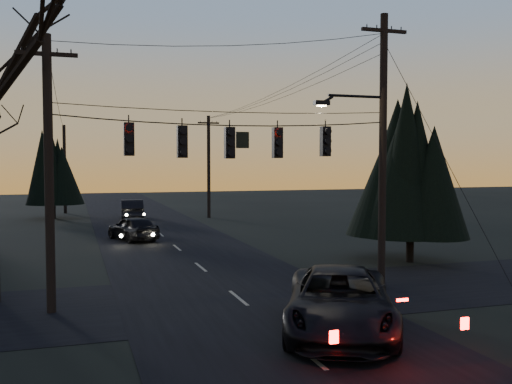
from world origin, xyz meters
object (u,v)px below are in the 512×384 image
object	(u,v)px
evergreen_right	(411,171)
suv_near	(340,302)
utility_pole_left	(52,313)
utility_pole_far_r	(209,218)
utility_pole_far_l	(65,213)
sedan_oncoming_a	(133,228)
sedan_oncoming_b	(132,210)
utility_pole_right	(381,288)

from	to	relation	value
evergreen_right	suv_near	xyz separation A→B (m)	(-8.04, -9.00, -3.39)
utility_pole_left	utility_pole_far_r	world-z (taller)	same
utility_pole_far_l	sedan_oncoming_a	distance (m)	20.63
sedan_oncoming_b	utility_pole_right	bearing A→B (deg)	106.74
utility_pole_right	utility_pole_far_r	size ratio (longest dim) A/B	1.18
utility_pole_left	utility_pole_far_r	xyz separation A→B (m)	(11.50, 28.00, 0.00)
utility_pole_far_r	sedan_oncoming_a	xyz separation A→B (m)	(-7.45, -12.22, 0.73)
utility_pole_left	evergreen_right	size ratio (longest dim) A/B	1.17
sedan_oncoming_a	utility_pole_right	bearing A→B (deg)	96.07
evergreen_right	sedan_oncoming_b	xyz separation A→B (m)	(-10.38, 23.78, -3.43)
utility_pole_right	sedan_oncoming_b	xyz separation A→B (m)	(-6.30, 28.19, 0.80)
utility_pole_far_r	utility_pole_right	bearing A→B (deg)	-90.00
utility_pole_right	utility_pole_far_l	size ratio (longest dim) A/B	1.25
evergreen_right	utility_pole_right	bearing A→B (deg)	-132.75
utility_pole_left	sedan_oncoming_a	xyz separation A→B (m)	(4.05, 15.78, 0.73)
utility_pole_left	sedan_oncoming_b	bearing A→B (deg)	79.55
suv_near	utility_pole_far_r	bearing A→B (deg)	107.89
utility_pole_right	utility_pole_far_r	bearing A→B (deg)	90.00
utility_pole_far_l	evergreen_right	bearing A→B (deg)	-63.75
utility_pole_far_r	evergreen_right	size ratio (longest dim) A/B	1.17
suv_near	utility_pole_left	bearing A→B (deg)	173.52
evergreen_right	sedan_oncoming_b	bearing A→B (deg)	113.58
utility_pole_right	suv_near	bearing A→B (deg)	-130.79
utility_pole_far_r	evergreen_right	world-z (taller)	evergreen_right
utility_pole_far_l	sedan_oncoming_b	distance (m)	9.41
utility_pole_far_r	utility_pole_far_l	size ratio (longest dim) A/B	1.06
evergreen_right	sedan_oncoming_a	world-z (taller)	evergreen_right
utility_pole_right	utility_pole_far_l	bearing A→B (deg)	107.72
utility_pole_right	sedan_oncoming_b	world-z (taller)	utility_pole_right
evergreen_right	utility_pole_far_l	bearing A→B (deg)	116.25
utility_pole_far_l	sedan_oncoming_a	xyz separation A→B (m)	(4.05, -20.22, 0.73)
sedan_oncoming_a	sedan_oncoming_b	world-z (taller)	sedan_oncoming_b
utility_pole_left	suv_near	bearing A→B (deg)	-31.30
utility_pole_far_r	sedan_oncoming_a	distance (m)	14.33
utility_pole_left	evergreen_right	world-z (taller)	evergreen_right
utility_pole_right	suv_near	size ratio (longest dim) A/B	1.64
sedan_oncoming_b	utility_pole_left	bearing A→B (deg)	83.69
utility_pole_far_l	utility_pole_far_r	bearing A→B (deg)	-34.82
sedan_oncoming_b	utility_pole_far_l	bearing A→B (deg)	-52.19
suv_near	sedan_oncoming_b	size ratio (longest dim) A/B	1.25
utility_pole_far_r	utility_pole_far_l	xyz separation A→B (m)	(-11.50, 8.00, 0.00)
sedan_oncoming_a	sedan_oncoming_b	size ratio (longest dim) A/B	0.88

